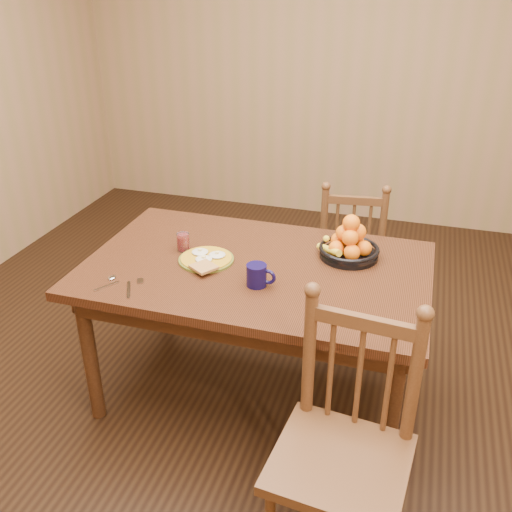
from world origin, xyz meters
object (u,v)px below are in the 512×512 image
(dining_table, at_px, (256,281))
(fruit_bowl, at_px, (349,244))
(chair_far, at_px, (350,251))
(coffee_mug, at_px, (258,275))
(chair_near, at_px, (344,450))
(breakfast_plate, at_px, (206,259))

(dining_table, height_order, fruit_bowl, fruit_bowl)
(chair_far, height_order, coffee_mug, chair_far)
(dining_table, height_order, chair_far, chair_far)
(chair_near, distance_m, breakfast_plate, 1.12)
(dining_table, distance_m, chair_near, 0.96)
(fruit_bowl, bearing_deg, coffee_mug, -130.90)
(dining_table, distance_m, breakfast_plate, 0.26)
(chair_far, bearing_deg, breakfast_plate, 50.80)
(breakfast_plate, bearing_deg, fruit_bowl, 20.99)
(dining_table, relative_size, breakfast_plate, 5.20)
(dining_table, bearing_deg, fruit_bowl, 28.47)
(dining_table, xyz_separation_m, coffee_mug, (0.06, -0.17, 0.14))
(chair_near, bearing_deg, chair_far, 103.34)
(dining_table, distance_m, coffee_mug, 0.23)
(chair_far, distance_m, breakfast_plate, 1.14)
(chair_near, bearing_deg, dining_table, 131.64)
(dining_table, relative_size, coffee_mug, 12.00)
(chair_far, distance_m, coffee_mug, 1.17)
(chair_near, xyz_separation_m, breakfast_plate, (-0.79, 0.74, 0.27))
(dining_table, distance_m, chair_far, 0.99)
(breakfast_plate, bearing_deg, dining_table, 6.78)
(dining_table, distance_m, fruit_bowl, 0.48)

